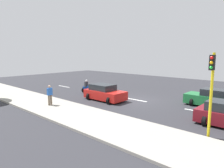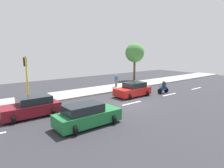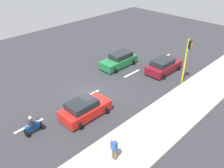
{
  "view_description": "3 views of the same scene",
  "coord_description": "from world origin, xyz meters",
  "px_view_note": "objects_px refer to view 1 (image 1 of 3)",
  "views": [
    {
      "loc": [
        15.85,
        11.21,
        4.45
      ],
      "look_at": [
        2.51,
        -0.89,
        1.75
      ],
      "focal_mm": 32.73,
      "sensor_mm": 36.0,
      "label": 1
    },
    {
      "loc": [
        -12.99,
        12.87,
        4.92
      ],
      "look_at": [
        2.63,
        0.31,
        1.55
      ],
      "focal_mm": 31.55,
      "sensor_mm": 36.0,
      "label": 2
    },
    {
      "loc": [
        14.54,
        -11.76,
        12.0
      ],
      "look_at": [
        1.91,
        1.05,
        1.53
      ],
      "focal_mm": 38.94,
      "sensor_mm": 36.0,
      "label": 3
    }
  ],
  "objects_px": {
    "motorcycle": "(87,88)",
    "traffic_light_corner": "(211,84)",
    "car_green": "(214,99)",
    "car_red": "(104,93)",
    "pedestrian_near_signal": "(50,94)"
  },
  "relations": [
    {
      "from": "car_green",
      "to": "motorcycle",
      "type": "height_order",
      "value": "motorcycle"
    },
    {
      "from": "car_red",
      "to": "motorcycle",
      "type": "xyz_separation_m",
      "value": [
        -1.15,
        -3.89,
        -0.07
      ]
    },
    {
      "from": "motorcycle",
      "to": "traffic_light_corner",
      "type": "distance_m",
      "value": 14.88
    },
    {
      "from": "motorcycle",
      "to": "car_red",
      "type": "bearing_deg",
      "value": 73.48
    },
    {
      "from": "pedestrian_near_signal",
      "to": "motorcycle",
      "type": "bearing_deg",
      "value": -159.6
    },
    {
      "from": "car_green",
      "to": "car_red",
      "type": "bearing_deg",
      "value": -63.18
    },
    {
      "from": "car_green",
      "to": "pedestrian_near_signal",
      "type": "height_order",
      "value": "pedestrian_near_signal"
    },
    {
      "from": "motorcycle",
      "to": "pedestrian_near_signal",
      "type": "relative_size",
      "value": 0.91
    },
    {
      "from": "motorcycle",
      "to": "pedestrian_near_signal",
      "type": "xyz_separation_m",
      "value": [
        6.0,
        2.23,
        0.42
      ]
    },
    {
      "from": "motorcycle",
      "to": "traffic_light_corner",
      "type": "height_order",
      "value": "traffic_light_corner"
    },
    {
      "from": "motorcycle",
      "to": "traffic_light_corner",
      "type": "bearing_deg",
      "value": 74.68
    },
    {
      "from": "car_red",
      "to": "motorcycle",
      "type": "height_order",
      "value": "motorcycle"
    },
    {
      "from": "pedestrian_near_signal",
      "to": "traffic_light_corner",
      "type": "xyz_separation_m",
      "value": [
        -2.11,
        11.95,
        1.87
      ]
    },
    {
      "from": "motorcycle",
      "to": "car_green",
      "type": "bearing_deg",
      "value": 104.32
    },
    {
      "from": "car_green",
      "to": "motorcycle",
      "type": "bearing_deg",
      "value": -75.68
    }
  ]
}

